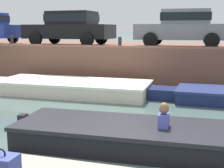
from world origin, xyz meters
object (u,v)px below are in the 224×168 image
object	(u,v)px
boat_moored_west_cream	(66,87)
motorboat_passing	(140,137)
mooring_bollard_west	(12,40)
car_centre_grey	(183,26)
mooring_bollard_mid	(120,41)
car_left_inner_black	(70,27)

from	to	relation	value
boat_moored_west_cream	motorboat_passing	xyz separation A→B (m)	(3.70, -4.59, 0.00)
motorboat_passing	mooring_bollard_west	bearing A→B (deg)	137.62
car_centre_grey	mooring_bollard_west	world-z (taller)	car_centre_grey
motorboat_passing	mooring_bollard_mid	size ratio (longest dim) A/B	12.67
motorboat_passing	mooring_bollard_west	distance (m)	9.91
boat_moored_west_cream	car_centre_grey	world-z (taller)	car_centre_grey
motorboat_passing	car_left_inner_black	xyz separation A→B (m)	(-4.86, 7.79, 2.22)
car_left_inner_black	mooring_bollard_mid	world-z (taller)	car_left_inner_black
boat_moored_west_cream	mooring_bollard_mid	world-z (taller)	mooring_bollard_mid
motorboat_passing	mooring_bollard_west	xyz separation A→B (m)	(-7.22, 6.59, 1.62)
car_centre_grey	boat_moored_west_cream	bearing A→B (deg)	-141.26
mooring_bollard_west	mooring_bollard_mid	bearing A→B (deg)	0.00
mooring_bollard_west	boat_moored_west_cream	bearing A→B (deg)	-29.53
mooring_bollard_west	car_centre_grey	bearing A→B (deg)	9.11
mooring_bollard_west	mooring_bollard_mid	size ratio (longest dim) A/B	1.00
boat_moored_west_cream	mooring_bollard_mid	xyz separation A→B (m)	(1.55, 2.00, 1.62)
boat_moored_west_cream	mooring_bollard_west	distance (m)	4.36
motorboat_passing	car_left_inner_black	world-z (taller)	car_left_inner_black
car_centre_grey	mooring_bollard_mid	world-z (taller)	car_centre_grey
car_left_inner_black	mooring_bollard_mid	size ratio (longest dim) A/B	9.30
motorboat_passing	car_left_inner_black	bearing A→B (deg)	121.96
mooring_bollard_mid	car_centre_grey	bearing A→B (deg)	26.23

